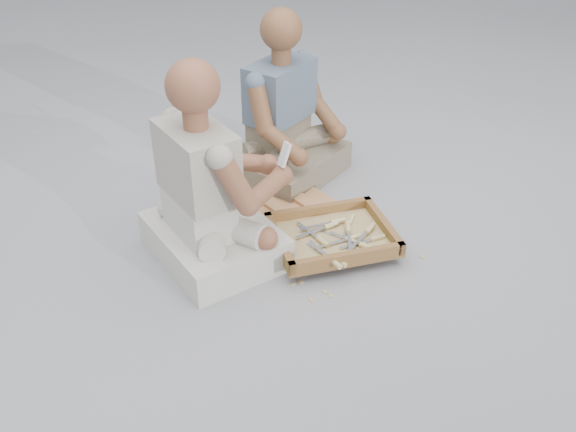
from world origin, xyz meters
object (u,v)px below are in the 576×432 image
object	(u,v)px
carved_panel	(268,219)
craftsman	(210,196)
companion	(286,124)
tool_tray	(332,236)

from	to	relation	value
carved_panel	craftsman	size ratio (longest dim) A/B	0.75
craftsman	companion	size ratio (longest dim) A/B	1.02
companion	carved_panel	bearing A→B (deg)	26.10
companion	craftsman	bearing A→B (deg)	12.46
companion	tool_tray	bearing A→B (deg)	52.91
tool_tray	companion	xyz separation A→B (m)	(0.03, 0.70, 0.22)
craftsman	companion	bearing A→B (deg)	122.54
tool_tray	carved_panel	bearing A→B (deg)	124.43
carved_panel	tool_tray	size ratio (longest dim) A/B	1.25
tool_tray	craftsman	xyz separation A→B (m)	(-0.50, 0.13, 0.24)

